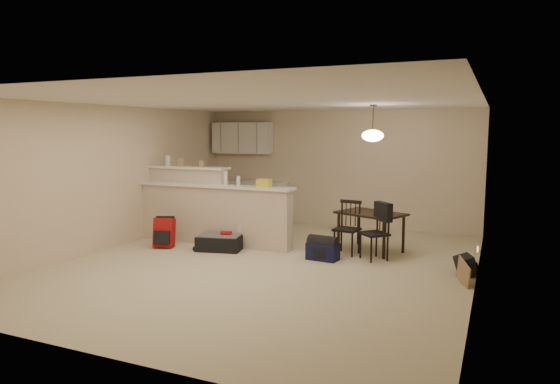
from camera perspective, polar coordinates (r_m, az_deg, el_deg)
The scene contains 20 objects.
room at distance 7.59m, azimuth -1.44°, elevation 0.87°, with size 7.00×7.02×2.50m.
breakfast_bar at distance 9.37m, azimuth -8.62°, elevation -1.99°, with size 3.08×0.58×1.39m.
upper_cabinets at distance 11.51m, azimuth -4.35°, elevation 6.17°, with size 1.40×0.34×0.70m, color white.
kitchen_counter at distance 11.41m, azimuth -3.70°, elevation -1.13°, with size 1.80×0.60×0.90m, color white.
thermostat at distance 8.41m, azimuth 22.15°, elevation 2.66°, with size 0.02×0.12×0.12m, color beige.
jar at distance 9.90m, azimuth -12.67°, elevation 3.52°, with size 0.10×0.10×0.20m, color silver.
cereal_box at distance 9.72m, azimuth -11.21°, elevation 3.38°, with size 0.10×0.07×0.16m, color #A88456.
small_box at distance 9.47m, azimuth -8.92°, elevation 3.22°, with size 0.08×0.06×0.12m, color #A88456.
bottle_a at distance 8.97m, azimuth -6.24°, elevation 1.58°, with size 0.07×0.07×0.26m, color silver.
bottle_b at distance 8.85m, azimuth -4.78°, elevation 1.26°, with size 0.06×0.06×0.18m, color silver.
bag_lump at distance 8.62m, azimuth -1.85°, elevation 1.00°, with size 0.22×0.18×0.14m, color #A88456.
dining_table at distance 8.69m, azimuth 10.34°, elevation -2.84°, with size 1.27×1.07×0.67m.
pendant_lamp at distance 8.56m, azimuth 10.55°, elevation 6.41°, with size 0.36×0.36×0.62m.
dining_chair_near at distance 8.43m, azimuth 7.65°, elevation -4.08°, with size 0.39×0.37×0.90m, color black, non-canonical shape.
dining_chair_far at distance 8.14m, azimuth 10.71°, elevation -4.52°, with size 0.40×0.38×0.91m, color black, non-canonical shape.
suitcase at distance 8.77m, azimuth -6.89°, elevation -5.79°, with size 0.75×0.48×0.25m, color black.
red_backpack at distance 9.13m, azimuth -13.09°, elevation -4.56°, with size 0.35×0.22×0.52m, color #AD1314.
navy_duffel at distance 8.09m, azimuth 4.91°, elevation -6.79°, with size 0.50×0.27×0.27m, color #13153B.
black_daypack at distance 7.70m, azimuth 20.46°, elevation -7.91°, with size 0.31×0.22×0.28m, color black.
cardboard_sheet at distance 7.22m, azimuth 20.23°, elevation -8.68°, with size 0.42×0.02×0.32m, color #A88456.
Camera 1 is at (3.21, -6.83, 2.06)m, focal length 32.00 mm.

